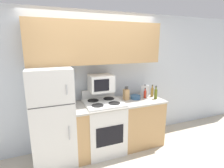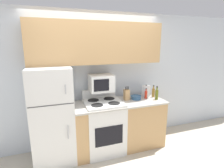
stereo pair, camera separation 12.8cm
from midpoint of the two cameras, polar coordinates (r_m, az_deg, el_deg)
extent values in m
plane|color=beige|center=(3.31, -0.20, -23.45)|extent=(12.00, 12.00, 0.00)
cube|color=silver|center=(3.40, -4.09, 1.29)|extent=(8.00, 0.05, 2.55)
cube|color=tan|center=(3.43, 3.36, -13.30)|extent=(1.70, 0.63, 0.89)
cube|color=#BCB7AD|center=(3.23, 3.60, -6.08)|extent=(1.70, 0.67, 0.03)
cube|color=white|center=(3.08, -17.70, -9.76)|extent=(0.66, 0.67, 1.61)
cube|color=#383838|center=(2.66, -17.88, -6.65)|extent=(0.64, 0.01, 0.01)
cylinder|color=#B7B7BC|center=(2.59, -13.57, -1.70)|extent=(0.02, 0.02, 0.14)
cylinder|color=#B7B7BC|center=(2.84, -12.82, -15.07)|extent=(0.02, 0.02, 0.22)
cube|color=tan|center=(3.15, -3.38, 13.19)|extent=(2.35, 0.32, 0.72)
cube|color=white|center=(3.31, -1.57, -13.72)|extent=(0.67, 0.63, 0.96)
cube|color=black|center=(3.05, 0.34, -16.60)|extent=(0.48, 0.01, 0.34)
cube|color=#2D2D2D|center=(3.12, -1.63, -5.96)|extent=(0.65, 0.61, 0.01)
cube|color=white|center=(3.37, -3.19, -3.00)|extent=(0.65, 0.06, 0.16)
cylinder|color=black|center=(2.95, -3.62, -6.91)|extent=(0.20, 0.20, 0.01)
cylinder|color=black|center=(3.04, 1.91, -6.28)|extent=(0.20, 0.20, 0.01)
cylinder|color=black|center=(3.21, -4.98, -5.30)|extent=(0.20, 0.20, 0.01)
cylinder|color=black|center=(3.29, 0.16, -4.77)|extent=(0.20, 0.20, 0.01)
cube|color=white|center=(3.17, -2.40, 0.32)|extent=(0.42, 0.34, 0.30)
cube|color=black|center=(2.99, -2.22, -0.42)|extent=(0.27, 0.01, 0.21)
cube|color=tan|center=(3.32, 5.89, -3.49)|extent=(0.09, 0.10, 0.20)
cylinder|color=black|center=(3.27, 5.61, -1.39)|extent=(0.01, 0.01, 0.06)
cylinder|color=black|center=(3.28, 6.02, -1.36)|extent=(0.01, 0.01, 0.06)
cylinder|color=black|center=(3.29, 6.42, -1.32)|extent=(0.01, 0.01, 0.06)
cylinder|color=#335B84|center=(3.40, 8.92, -4.40)|extent=(0.19, 0.19, 0.06)
torus|color=#335B84|center=(3.40, 8.94, -3.90)|extent=(0.20, 0.20, 0.01)
cylinder|color=#5B6619|center=(3.45, 15.42, -3.43)|extent=(0.06, 0.06, 0.18)
cylinder|color=#5B6619|center=(3.42, 15.54, -1.51)|extent=(0.03, 0.03, 0.06)
cylinder|color=black|center=(3.41, 15.58, -0.88)|extent=(0.03, 0.03, 0.02)
cylinder|color=olive|center=(3.60, 14.34, -2.81)|extent=(0.06, 0.06, 0.17)
cylinder|color=olive|center=(3.57, 14.44, -1.11)|extent=(0.03, 0.03, 0.05)
cylinder|color=black|center=(3.56, 14.48, -0.55)|extent=(0.03, 0.03, 0.02)
cylinder|color=red|center=(3.48, 12.05, -3.48)|extent=(0.05, 0.05, 0.14)
cylinder|color=red|center=(3.46, 12.12, -2.02)|extent=(0.02, 0.02, 0.04)
cylinder|color=black|center=(3.45, 12.15, -1.54)|extent=(0.02, 0.03, 0.02)
cylinder|color=white|center=(3.60, 12.03, -2.30)|extent=(0.17, 0.17, 0.22)
sphere|color=black|center=(3.57, 12.12, -0.44)|extent=(0.02, 0.02, 0.02)
camera|label=1|loc=(0.06, -88.80, 0.28)|focal=28.00mm
camera|label=2|loc=(0.06, 91.20, -0.28)|focal=28.00mm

